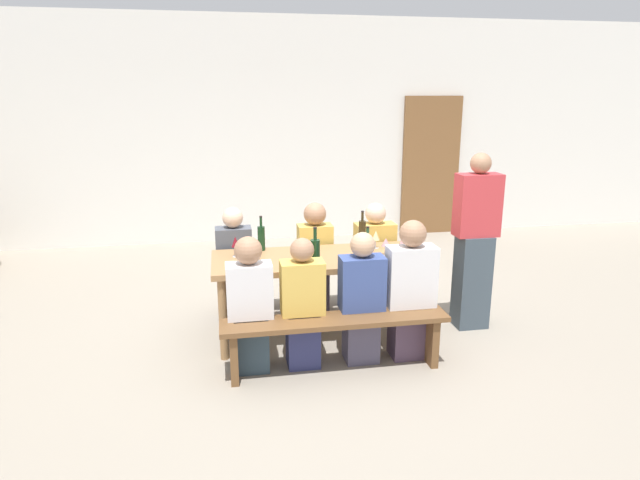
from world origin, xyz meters
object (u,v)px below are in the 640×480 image
seated_guest_near_0 (250,307)px  standing_host (475,245)px  seated_guest_near_2 (362,301)px  wine_glass_0 (369,239)px  wine_glass_2 (235,242)px  seated_guest_far_1 (315,260)px  wine_bottle_0 (261,238)px  wine_glass_3 (376,236)px  seated_guest_far_2 (374,260)px  wine_bottle_3 (315,253)px  seated_guest_far_0 (235,267)px  wine_bottle_1 (362,232)px  bench_near (335,330)px  tasting_table (320,266)px  wine_bottle_2 (367,250)px  wine_glass_4 (402,242)px  bench_far (308,275)px  seated_guest_near_1 (303,306)px  seated_guest_near_3 (410,293)px  wine_glass_1 (386,243)px

seated_guest_near_0 → standing_host: size_ratio=0.67×
seated_guest_near_2 → wine_glass_0: bearing=-20.1°
wine_glass_2 → seated_guest_far_1: size_ratio=0.16×
wine_bottle_0 → wine_glass_3: size_ratio=1.92×
wine_bottle_0 → seated_guest_far_2: size_ratio=0.29×
wine_bottle_0 → wine_bottle_3: (0.40, -0.59, 0.01)m
wine_bottle_3 → wine_glass_0: (0.56, 0.37, -0.01)m
seated_guest_near_0 → seated_guest_far_0: size_ratio=0.99×
wine_bottle_1 → wine_glass_0: (0.01, -0.23, -0.01)m
bench_near → wine_bottle_3: wine_bottle_3 is taller
wine_bottle_1 → wine_bottle_3: size_ratio=0.97×
tasting_table → standing_host: bearing=-1.5°
wine_bottle_2 → seated_guest_far_1: (-0.31, 0.78, -0.31)m
wine_bottle_1 → wine_bottle_0: bearing=-179.7°
wine_bottle_0 → wine_glass_4: size_ratio=2.06×
wine_bottle_3 → wine_glass_3: wine_bottle_3 is taller
wine_glass_0 → seated_guest_near_0: bearing=-152.1°
bench_far → standing_host: size_ratio=1.09×
wine_bottle_1 → seated_guest_near_2: size_ratio=0.30×
wine_glass_2 → wine_glass_3: size_ratio=1.10×
wine_bottle_1 → seated_guest_near_1: bearing=-130.2°
wine_glass_2 → wine_glass_4: bearing=-6.4°
seated_guest_far_0 → seated_guest_far_2: seated_guest_far_0 is taller
wine_glass_3 → wine_glass_4: size_ratio=1.07×
tasting_table → bench_near: size_ratio=1.06×
seated_guest_near_1 → tasting_table: bearing=-24.2°
seated_guest_near_2 → seated_guest_far_2: (0.40, 1.05, 0.00)m
wine_glass_2 → seated_guest_near_0: size_ratio=0.17×
wine_glass_4 → tasting_table: bearing=176.9°
bench_far → seated_guest_far_1: size_ratio=1.58×
seated_guest_far_1 → standing_host: 1.52m
wine_bottle_1 → wine_bottle_2: 0.56m
wine_bottle_3 → standing_host: bearing=9.8°
wine_bottle_1 → wine_glass_2: bearing=-171.8°
wine_bottle_3 → seated_guest_near_3: seated_guest_near_3 is taller
tasting_table → seated_guest_near_1: size_ratio=1.77×
wine_glass_1 → seated_guest_far_0: bearing=155.6°
wine_glass_3 → seated_guest_near_1: seated_guest_near_1 is taller
wine_bottle_1 → seated_guest_far_2: (0.19, 0.23, -0.35)m
wine_glass_1 → wine_bottle_2: bearing=-139.3°
wine_glass_4 → wine_bottle_0: bearing=165.0°
wine_bottle_1 → wine_glass_2: wine_bottle_1 is taller
wine_glass_4 → seated_guest_far_0: (-1.48, 0.56, -0.33)m
tasting_table → seated_guest_near_0: (-0.65, -0.52, -0.13)m
wine_bottle_1 → standing_host: (0.98, -0.33, -0.09)m
wine_glass_3 → seated_guest_near_3: seated_guest_near_3 is taller
wine_bottle_1 → seated_guest_near_1: 1.13m
seated_guest_far_1 → seated_guest_near_2: bearing=10.9°
wine_bottle_2 → wine_glass_0: 0.34m
seated_guest_near_0 → seated_guest_far_0: bearing=4.8°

